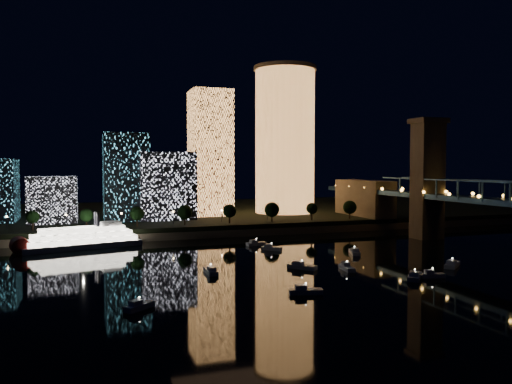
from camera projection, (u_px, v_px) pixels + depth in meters
ground at (348, 273)px, 140.95m from camera, size 520.00×520.00×0.00m
far_bank at (213, 213)px, 292.18m from camera, size 420.00×160.00×5.00m
seawall at (255, 232)px, 218.44m from camera, size 420.00×6.00×3.00m
tower_cylindrical at (285, 140)px, 270.51m from camera, size 34.00×34.00×78.70m
tower_rectangular at (210, 153)px, 256.63m from camera, size 20.11×20.11×64.00m
midrise_blocks at (101, 185)px, 233.85m from camera, size 100.18×34.00×40.58m
riverboat at (77, 239)px, 182.53m from camera, size 45.98×19.50×13.60m
motorboats at (325, 266)px, 147.58m from camera, size 101.83×77.67×2.78m
esplanade_trees at (192, 212)px, 215.08m from camera, size 166.55×6.83×8.92m
street_lamps at (173, 215)px, 218.52m from camera, size 132.70×0.70×5.65m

